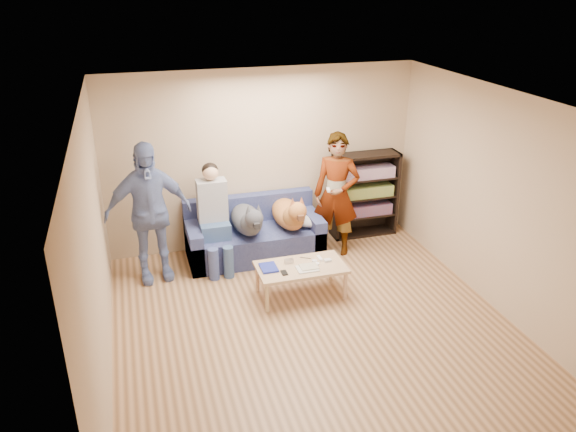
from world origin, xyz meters
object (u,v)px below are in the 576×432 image
object	(u,v)px
coffee_table	(301,269)
dog_gray	(248,220)
notebook_blue	(269,268)
person_seated	(214,213)
camera_silver	(289,261)
person_standing_right	(336,195)
bookshelf	(364,193)
dog_tan	(290,214)
person_standing_left	(148,213)
sofa	(254,237)

from	to	relation	value
coffee_table	dog_gray	bearing A→B (deg)	111.01
dog_gray	coffee_table	world-z (taller)	dog_gray
notebook_blue	person_seated	distance (m)	1.24
camera_silver	dog_gray	xyz separation A→B (m)	(-0.30, 0.98, 0.19)
camera_silver	dog_gray	size ratio (longest dim) A/B	0.09
notebook_blue	coffee_table	bearing A→B (deg)	-7.13
camera_silver	coffee_table	size ratio (longest dim) A/B	0.10
person_standing_right	bookshelf	distance (m)	0.81
coffee_table	notebook_blue	bearing A→B (deg)	172.87
camera_silver	bookshelf	size ratio (longest dim) A/B	0.08
dog_tan	bookshelf	distance (m)	1.36
person_seated	dog_gray	size ratio (longest dim) A/B	1.18
dog_tan	bookshelf	world-z (taller)	bookshelf
person_standing_left	camera_silver	xyz separation A→B (m)	(1.62, -0.87, -0.50)
camera_silver	dog_tan	bearing A→B (deg)	72.89
person_seated	dog_gray	xyz separation A→B (m)	(0.46, -0.04, -0.14)
dog_tan	coffee_table	size ratio (longest dim) A/B	1.06
person_standing_left	notebook_blue	xyz separation A→B (m)	(1.34, -0.94, -0.51)
notebook_blue	person_seated	size ratio (longest dim) A/B	0.18
person_standing_left	camera_silver	bearing A→B (deg)	-35.23
dog_gray	coffee_table	xyz separation A→B (m)	(0.42, -1.10, -0.26)
dog_tan	person_standing_right	bearing A→B (deg)	-6.56
person_seated	notebook_blue	bearing A→B (deg)	-66.17
person_standing_right	camera_silver	size ratio (longest dim) A/B	16.13
notebook_blue	person_standing_left	bearing A→B (deg)	144.95
person_standing_right	person_seated	bearing A→B (deg)	-151.11
person_seated	dog_tan	world-z (taller)	person_seated
notebook_blue	camera_silver	world-z (taller)	camera_silver
notebook_blue	sofa	distance (m)	1.23
sofa	coffee_table	world-z (taller)	sofa
person_standing_left	bookshelf	bearing A→B (deg)	1.96
bookshelf	person_seated	bearing A→B (deg)	-171.36
camera_silver	dog_gray	bearing A→B (deg)	107.14
person_standing_right	notebook_blue	distance (m)	1.66
sofa	bookshelf	world-z (taller)	bookshelf
person_seated	person_standing_right	bearing A→B (deg)	-3.08
person_standing_right	notebook_blue	bearing A→B (deg)	-109.57
person_standing_left	camera_silver	size ratio (longest dim) A/B	17.12
person_seated	bookshelf	bearing A→B (deg)	8.64
person_standing_left	dog_gray	bearing A→B (deg)	-2.30
dog_gray	coffee_table	distance (m)	1.20
dog_gray	notebook_blue	bearing A→B (deg)	-88.81
camera_silver	dog_tan	size ratio (longest dim) A/B	0.09
person_standing_left	person_seated	world-z (taller)	person_standing_left
person_standing_right	camera_silver	distance (m)	1.41
person_standing_left	coffee_table	bearing A→B (deg)	-36.63
notebook_blue	sofa	size ratio (longest dim) A/B	0.14
dog_tan	person_seated	bearing A→B (deg)	179.09
sofa	person_seated	distance (m)	0.77
person_seated	dog_gray	distance (m)	0.48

